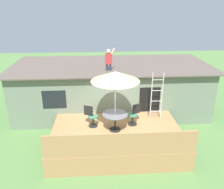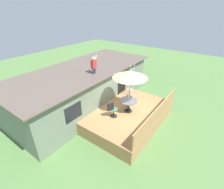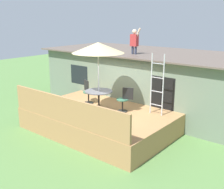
{
  "view_description": "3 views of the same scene",
  "coord_description": "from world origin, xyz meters",
  "px_view_note": "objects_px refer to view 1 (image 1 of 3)",
  "views": [
    {
      "loc": [
        -0.75,
        -8.4,
        5.79
      ],
      "look_at": [
        -0.13,
        0.87,
        2.04
      ],
      "focal_mm": 37.02,
      "sensor_mm": 36.0,
      "label": 1
    },
    {
      "loc": [
        -7.21,
        -4.06,
        6.36
      ],
      "look_at": [
        -0.5,
        0.83,
        1.83
      ],
      "focal_mm": 26.4,
      "sensor_mm": 36.0,
      "label": 2
    },
    {
      "loc": [
        6.68,
        -7.53,
        4.21
      ],
      "look_at": [
        0.12,
        0.52,
        1.32
      ],
      "focal_mm": 44.8,
      "sensor_mm": 36.0,
      "label": 3
    }
  ],
  "objects_px": {
    "patio_chair_left": "(91,116)",
    "patio_chair_right": "(134,115)",
    "step_ladder": "(157,96)",
    "patio_umbrella": "(115,76)",
    "person_figure": "(109,58)",
    "patio_table": "(115,117)"
  },
  "relations": [
    {
      "from": "step_ladder",
      "to": "patio_chair_right",
      "type": "relative_size",
      "value": 2.39
    },
    {
      "from": "patio_table",
      "to": "patio_chair_left",
      "type": "relative_size",
      "value": 1.13
    },
    {
      "from": "step_ladder",
      "to": "patio_chair_left",
      "type": "bearing_deg",
      "value": -169.78
    },
    {
      "from": "patio_umbrella",
      "to": "patio_chair_left",
      "type": "bearing_deg",
      "value": 156.75
    },
    {
      "from": "patio_table",
      "to": "person_figure",
      "type": "xyz_separation_m",
      "value": [
        -0.12,
        2.45,
        1.89
      ]
    },
    {
      "from": "step_ladder",
      "to": "patio_chair_left",
      "type": "height_order",
      "value": "step_ladder"
    },
    {
      "from": "step_ladder",
      "to": "person_figure",
      "type": "xyz_separation_m",
      "value": [
        -2.04,
        1.5,
        1.37
      ]
    },
    {
      "from": "patio_umbrella",
      "to": "patio_chair_right",
      "type": "bearing_deg",
      "value": 28.16
    },
    {
      "from": "person_figure",
      "to": "patio_umbrella",
      "type": "bearing_deg",
      "value": -87.28
    },
    {
      "from": "patio_table",
      "to": "step_ladder",
      "type": "distance_m",
      "value": 2.21
    },
    {
      "from": "step_ladder",
      "to": "patio_chair_left",
      "type": "xyz_separation_m",
      "value": [
        -2.91,
        -0.52,
        -0.64
      ]
    },
    {
      "from": "patio_table",
      "to": "step_ladder",
      "type": "bearing_deg",
      "value": 26.12
    },
    {
      "from": "person_figure",
      "to": "patio_chair_left",
      "type": "xyz_separation_m",
      "value": [
        -0.86,
        -2.03,
        -2.02
      ]
    },
    {
      "from": "patio_umbrella",
      "to": "patio_chair_left",
      "type": "height_order",
      "value": "patio_umbrella"
    },
    {
      "from": "patio_umbrella",
      "to": "patio_chair_right",
      "type": "relative_size",
      "value": 2.76
    },
    {
      "from": "patio_chair_left",
      "to": "patio_chair_right",
      "type": "distance_m",
      "value": 1.84
    },
    {
      "from": "patio_chair_left",
      "to": "patio_chair_right",
      "type": "relative_size",
      "value": 1.0
    },
    {
      "from": "patio_table",
      "to": "patio_chair_right",
      "type": "distance_m",
      "value": 0.98
    },
    {
      "from": "person_figure",
      "to": "patio_chair_right",
      "type": "relative_size",
      "value": 1.21
    },
    {
      "from": "patio_chair_left",
      "to": "patio_chair_right",
      "type": "bearing_deg",
      "value": 24.46
    },
    {
      "from": "patio_umbrella",
      "to": "step_ladder",
      "type": "bearing_deg",
      "value": 26.12
    },
    {
      "from": "step_ladder",
      "to": "patio_chair_right",
      "type": "height_order",
      "value": "step_ladder"
    }
  ]
}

